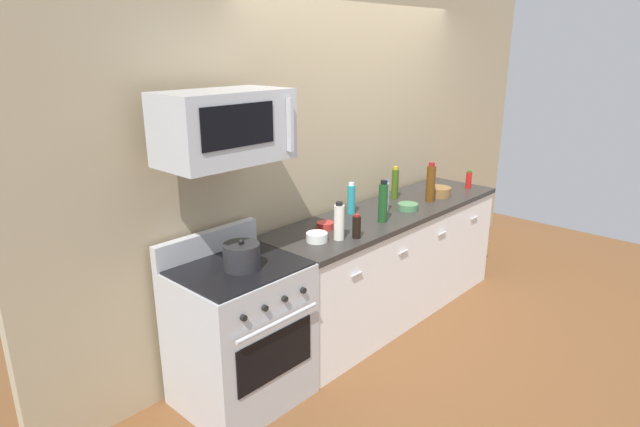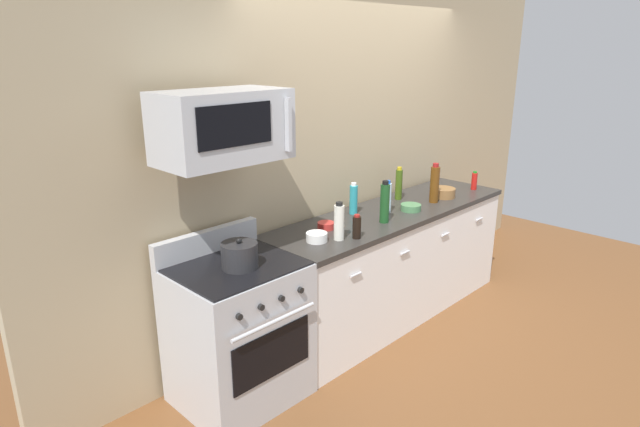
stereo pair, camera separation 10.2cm
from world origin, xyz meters
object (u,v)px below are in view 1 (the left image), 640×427
range_oven (240,333)px  bottle_hot_sauce_red (469,180)px  bottle_dish_soap (351,199)px  bottle_soy_sauce_dark (357,227)px  bowl_red_small (325,225)px  bottle_wine_green (383,202)px  bottle_wine_amber (431,183)px  bowl_white_ceramic (317,237)px  microwave (225,127)px  bottle_olive_oil (395,183)px  bottle_water_clear (385,197)px  bowl_green_glaze (408,206)px  bottle_vinegar_white (339,222)px  bowl_wooden_salad (439,191)px  stockpot (242,256)px

range_oven → bottle_hot_sauce_red: bearing=-3.0°
range_oven → bottle_dish_soap: 1.41m
bottle_soy_sauce_dark → bowl_red_small: 0.29m
bottle_soy_sauce_dark → bottle_wine_green: bearing=10.9°
bottle_wine_amber → bottle_soy_sauce_dark: bearing=-174.4°
bowl_red_small → bowl_white_ceramic: bearing=-149.7°
bowl_red_small → microwave: bearing=-178.3°
microwave → bottle_olive_oil: (1.85, 0.12, -0.70)m
range_oven → bottle_water_clear: size_ratio=4.12×
bottle_water_clear → bowl_green_glaze: bearing=-29.3°
bowl_green_glaze → bottle_wine_amber: bearing=0.1°
microwave → bottle_water_clear: (1.48, -0.05, -0.71)m
bottle_olive_oil → bowl_green_glaze: bottle_olive_oil is taller
bottle_soy_sauce_dark → bowl_green_glaze: size_ratio=1.04×
bottle_soy_sauce_dark → bowl_green_glaze: bottle_soy_sauce_dark is taller
range_oven → bottle_wine_green: bottle_wine_green is taller
bottle_vinegar_white → bowl_wooden_salad: (1.42, 0.07, -0.08)m
range_oven → bottle_wine_green: bearing=-6.1°
bowl_red_small → stockpot: stockpot is taller
bottle_water_clear → microwave: bearing=178.0°
microwave → bowl_green_glaze: size_ratio=4.59×
range_oven → bottle_dish_soap: bottle_dish_soap is taller
bottle_olive_oil → bowl_white_ceramic: 1.24m
bottle_wine_amber → bottle_water_clear: 0.52m
bottle_wine_green → bottle_wine_amber: 0.71m
bottle_wine_amber → bowl_wooden_salad: size_ratio=1.60×
bottle_hot_sauce_red → bottle_vinegar_white: size_ratio=0.64×
bottle_hot_sauce_red → bottle_vinegar_white: 1.84m
bottle_olive_oil → bowl_green_glaze: (-0.19, -0.27, -0.11)m
bottle_dish_soap → bowl_green_glaze: size_ratio=1.54×
bottle_dish_soap → stockpot: size_ratio=1.14×
microwave → bottle_wine_green: microwave is taller
microwave → bottle_olive_oil: 1.98m
bottle_olive_oil → bowl_white_ceramic: bearing=-169.6°
bottle_vinegar_white → bowl_wooden_salad: bottle_vinegar_white is taller
range_oven → bottle_soy_sauce_dark: 1.04m
bottle_wine_amber → bottle_soy_sauce_dark: 1.12m
bowl_red_small → bowl_green_glaze: bowl_green_glaze is taller
bottle_soy_sauce_dark → bottle_water_clear: bearing=18.8°
stockpot → bottle_hot_sauce_red: bearing=-1.9°
range_oven → bowl_green_glaze: 1.73m
bowl_white_ceramic → microwave: bearing=170.4°
range_oven → bowl_wooden_salad: 2.24m
bowl_green_glaze → bowl_wooden_salad: bearing=3.3°
microwave → bottle_vinegar_white: (0.77, -0.19, -0.70)m
bottle_olive_oil → bowl_red_small: bottle_olive_oil is taller
bottle_water_clear → bowl_green_glaze: 0.22m
bottle_dish_soap → bottle_hot_sauce_red: bearing=-12.9°
bottle_hot_sauce_red → bottle_water_clear: bearing=173.3°
bowl_white_ceramic → bowl_wooden_salad: 1.55m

